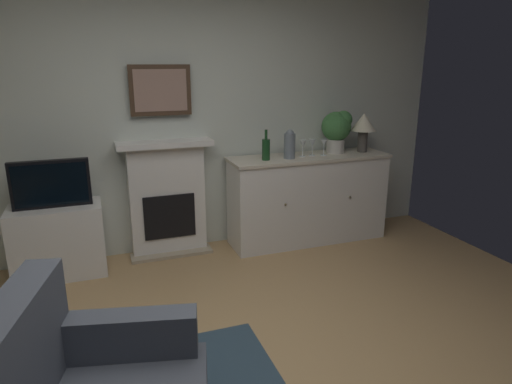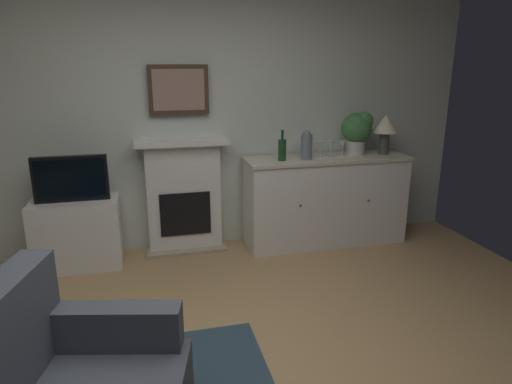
{
  "view_description": "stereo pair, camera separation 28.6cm",
  "coord_description": "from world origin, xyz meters",
  "views": [
    {
      "loc": [
        -0.71,
        -2.01,
        1.79
      ],
      "look_at": [
        0.23,
        0.58,
        1.0
      ],
      "focal_mm": 31.7,
      "sensor_mm": 36.0,
      "label": 1
    },
    {
      "loc": [
        -0.44,
        -2.09,
        1.79
      ],
      "look_at": [
        0.23,
        0.58,
        1.0
      ],
      "focal_mm": 31.7,
      "sensor_mm": 36.0,
      "label": 2
    }
  ],
  "objects": [
    {
      "name": "tv_cabinet",
      "position": [
        -1.07,
        1.98,
        0.31
      ],
      "size": [
        0.75,
        0.42,
        0.62
      ],
      "color": "white",
      "rests_on": "ground_plane"
    },
    {
      "name": "wine_glass_right",
      "position": [
        1.45,
        1.93,
        1.02
      ],
      "size": [
        0.07,
        0.07,
        0.16
      ],
      "color": "silver",
      "rests_on": "sideboard_cabinet"
    },
    {
      "name": "fireplace_unit",
      "position": [
        -0.09,
        2.14,
        0.55
      ],
      "size": [
        0.87,
        0.3,
        1.1
      ],
      "color": "white",
      "rests_on": "ground_plane"
    },
    {
      "name": "tv_set",
      "position": [
        -1.07,
        1.96,
        0.82
      ],
      "size": [
        0.62,
        0.07,
        0.4
      ],
      "color": "black",
      "rests_on": "tv_cabinet"
    },
    {
      "name": "vase_decorative",
      "position": [
        1.07,
        1.92,
        1.03
      ],
      "size": [
        0.11,
        0.11,
        0.28
      ],
      "color": "slate",
      "rests_on": "sideboard_cabinet"
    },
    {
      "name": "wall_rear",
      "position": [
        0.0,
        2.27,
        1.32
      ],
      "size": [
        5.64,
        0.06,
        2.65
      ],
      "primitive_type": "cube",
      "color": "silver",
      "rests_on": "ground_plane"
    },
    {
      "name": "wine_bottle",
      "position": [
        0.83,
        1.92,
        1.0
      ],
      "size": [
        0.08,
        0.08,
        0.29
      ],
      "color": "#193F1E",
      "rests_on": "sideboard_cabinet"
    },
    {
      "name": "potted_plant_small",
      "position": [
        1.64,
        2.01,
        1.15
      ],
      "size": [
        0.3,
        0.3,
        0.43
      ],
      "color": "beige",
      "rests_on": "sideboard_cabinet"
    },
    {
      "name": "framed_picture",
      "position": [
        -0.09,
        2.19,
        1.55
      ],
      "size": [
        0.55,
        0.04,
        0.45
      ],
      "color": "#473323"
    },
    {
      "name": "table_lamp",
      "position": [
        1.92,
        1.97,
        1.17
      ],
      "size": [
        0.26,
        0.26,
        0.4
      ],
      "color": "#4C4742",
      "rests_on": "sideboard_cabinet"
    },
    {
      "name": "sideboard_cabinet",
      "position": [
        1.31,
        1.97,
        0.45
      ],
      "size": [
        1.63,
        0.49,
        0.89
      ],
      "color": "white",
      "rests_on": "ground_plane"
    },
    {
      "name": "wine_glass_center",
      "position": [
        1.34,
        1.96,
        1.02
      ],
      "size": [
        0.07,
        0.07,
        0.16
      ],
      "color": "silver",
      "rests_on": "sideboard_cabinet"
    },
    {
      "name": "wine_glass_left",
      "position": [
        1.23,
        1.95,
        1.02
      ],
      "size": [
        0.07,
        0.07,
        0.16
      ],
      "color": "silver",
      "rests_on": "sideboard_cabinet"
    }
  ]
}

